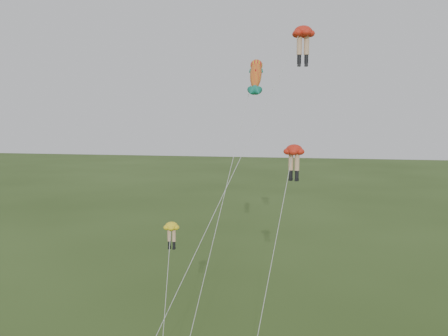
# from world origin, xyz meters

# --- Properties ---
(legs_kite_red_high) EXTENTS (9.08, 13.92, 20.67)m
(legs_kite_red_high) POSITION_xyz_m (4.83, 10.18, 19.81)
(legs_kite_red_high) COLOR red
(legs_kite_red_high) RESTS_ON ground
(legs_kite_red_mid) EXTENTS (2.88, 6.11, 12.76)m
(legs_kite_red_mid) POSITION_xyz_m (4.75, 4.22, 12.02)
(legs_kite_red_mid) COLOR red
(legs_kite_red_mid) RESTS_ON ground
(legs_kite_yellow) EXTENTS (0.94, 2.71, 8.75)m
(legs_kite_yellow) POSITION_xyz_m (-1.46, -0.19, 7.94)
(legs_kite_yellow) COLOR yellow
(legs_kite_yellow) RESTS_ON ground
(fish_kite) EXTENTS (3.31, 12.03, 18.66)m
(fish_kite) POSITION_xyz_m (1.79, 9.07, 17.20)
(fish_kite) COLOR gold
(fish_kite) RESTS_ON ground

